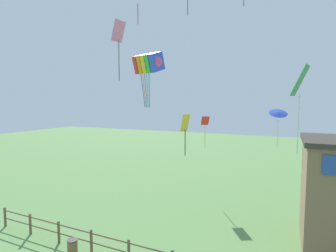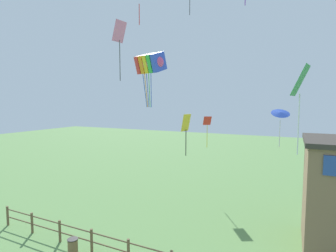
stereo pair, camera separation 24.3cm
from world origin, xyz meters
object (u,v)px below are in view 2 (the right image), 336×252
at_px(kite_blue_delta, 280,113).
at_px(kite_pink_diamond, 120,38).
at_px(kite_rainbow_parafoil, 150,63).
at_px(kite_green_diamond, 300,89).
at_px(kite_red_diamond, 207,125).
at_px(kite_yellow_diamond, 186,127).
at_px(trash_bin, 73,248).

bearing_deg(kite_blue_delta, kite_pink_diamond, -140.81).
distance_m(kite_rainbow_parafoil, kite_pink_diamond, 6.35).
bearing_deg(kite_green_diamond, kite_blue_delta, 97.91).
height_order(kite_red_diamond, kite_yellow_diamond, kite_yellow_diamond).
distance_m(kite_blue_delta, kite_green_diamond, 7.77).
relative_size(kite_rainbow_parafoil, kite_yellow_diamond, 1.79).
distance_m(kite_pink_diamond, kite_blue_delta, 11.93).
distance_m(kite_green_diamond, kite_yellow_diamond, 6.77).
height_order(kite_rainbow_parafoil, kite_yellow_diamond, kite_rainbow_parafoil).
height_order(trash_bin, kite_yellow_diamond, kite_yellow_diamond).
bearing_deg(kite_red_diamond, kite_rainbow_parafoil, -145.48).
relative_size(kite_red_diamond, kite_pink_diamond, 0.79).
height_order(kite_rainbow_parafoil, kite_pink_diamond, kite_pink_diamond).
bearing_deg(kite_blue_delta, kite_rainbow_parafoil, -175.40).
bearing_deg(kite_blue_delta, trash_bin, -129.77).
distance_m(kite_rainbow_parafoil, kite_blue_delta, 10.77).
xyz_separation_m(kite_red_diamond, kite_yellow_diamond, (0.93, -7.26, 0.49)).
distance_m(kite_pink_diamond, kite_green_diamond, 10.15).
bearing_deg(trash_bin, kite_red_diamond, 76.76).
relative_size(kite_rainbow_parafoil, kite_blue_delta, 1.65).
relative_size(kite_blue_delta, kite_yellow_diamond, 1.09).
distance_m(trash_bin, kite_blue_delta, 15.35).
bearing_deg(trash_bin, kite_green_diamond, 17.29).
height_order(trash_bin, kite_green_diamond, kite_green_diamond).
bearing_deg(kite_red_diamond, kite_yellow_diamond, -82.72).
bearing_deg(trash_bin, kite_rainbow_parafoil, 96.17).
relative_size(trash_bin, kite_green_diamond, 0.24).
distance_m(kite_rainbow_parafoil, kite_yellow_diamond, 8.18).
relative_size(trash_bin, kite_blue_delta, 0.33).
height_order(kite_blue_delta, kite_yellow_diamond, kite_blue_delta).
bearing_deg(kite_rainbow_parafoil, kite_red_diamond, 34.52).
xyz_separation_m(kite_red_diamond, kite_pink_diamond, (-2.63, -8.95, 5.74)).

